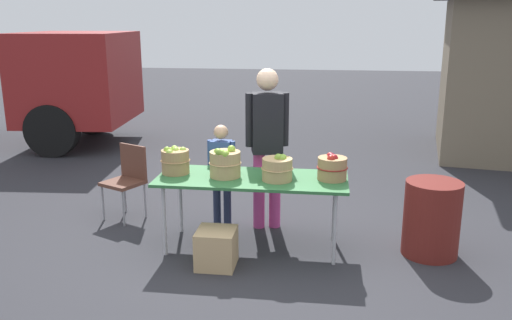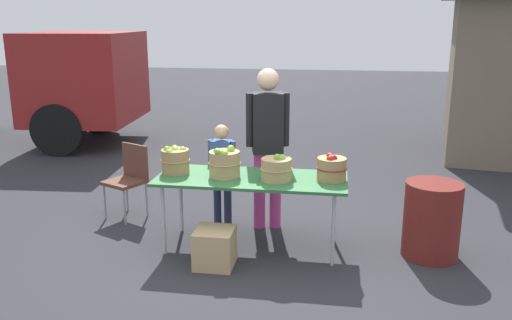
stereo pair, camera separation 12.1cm
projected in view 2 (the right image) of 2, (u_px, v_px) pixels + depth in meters
The scene contains 11 objects.
ground_plane at pixel (252, 247), 5.53m from camera, with size 40.00×40.00×0.00m, color #2D2D33.
market_table at pixel (251, 182), 5.35m from camera, with size 1.90×0.76×0.75m.
apple_basket_green_0 at pixel (175, 160), 5.47m from camera, with size 0.30×0.30×0.28m.
apple_basket_green_1 at pixel (224, 163), 5.34m from camera, with size 0.33×0.33×0.32m.
apple_basket_green_2 at pixel (277, 169), 5.21m from camera, with size 0.32×0.32×0.27m.
apple_basket_red_0 at pixel (332, 168), 5.22m from camera, with size 0.31×0.31×0.26m.
vendor_adult at pixel (268, 136), 5.80m from camera, with size 0.46×0.30×1.78m.
child_customer at pixel (222, 168), 5.85m from camera, with size 0.31×0.18×1.18m.
folding_chair at pixel (129, 175), 6.27m from camera, with size 0.53×0.53×0.86m.
trash_barrel at pixel (432, 220), 5.23m from camera, with size 0.55×0.55×0.75m, color maroon.
produce_crate at pixel (215, 248), 5.07m from camera, with size 0.36×0.36×0.36m, color tan.
Camera 2 is at (0.84, -5.05, 2.28)m, focal length 37.56 mm.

